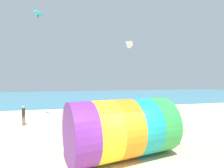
{
  "coord_description": "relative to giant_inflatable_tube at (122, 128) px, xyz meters",
  "views": [
    {
      "loc": [
        -2.71,
        -6.63,
        3.93
      ],
      "look_at": [
        -0.07,
        3.88,
        3.73
      ],
      "focal_mm": 28.0,
      "sensor_mm": 36.0,
      "label": 1
    }
  ],
  "objects": [
    {
      "name": "kite_handler",
      "position": [
        3.91,
        0.91,
        -0.63
      ],
      "size": [
        0.4,
        0.3,
        1.68
      ],
      "color": "black",
      "rests_on": "ground"
    },
    {
      "name": "kite_cyan_parafoil",
      "position": [
        -5.52,
        10.09,
        9.11
      ],
      "size": [
        1.06,
        1.21,
        0.61
      ],
      "color": "#2DB2C6"
    },
    {
      "name": "sea",
      "position": [
        0.05,
        36.73,
        -1.44
      ],
      "size": [
        120.0,
        40.0,
        0.1
      ],
      "primitive_type": "cube",
      "color": "teal",
      "rests_on": "ground"
    },
    {
      "name": "bystander_near_water",
      "position": [
        -6.48,
        8.13,
        -0.6
      ],
      "size": [
        0.24,
        0.37,
        1.73
      ],
      "color": "#726651",
      "rests_on": "ground"
    },
    {
      "name": "kite_white_delta",
      "position": [
        3.41,
        8.97,
        6.39
      ],
      "size": [
        1.14,
        1.31,
        1.65
      ],
      "color": "white"
    },
    {
      "name": "giant_inflatable_tube",
      "position": [
        0.0,
        0.0,
        0.0
      ],
      "size": [
        5.95,
        3.99,
        2.97
      ],
      "color": "purple",
      "rests_on": "ground"
    }
  ]
}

